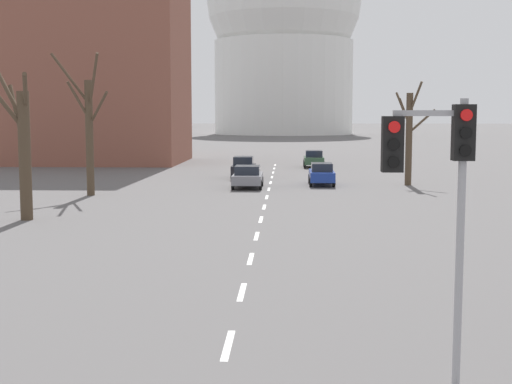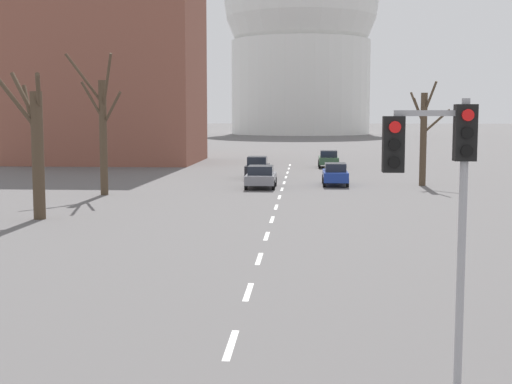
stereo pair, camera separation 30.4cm
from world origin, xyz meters
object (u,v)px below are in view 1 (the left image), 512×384
Objects in this scene: sedan_near_left at (248,176)px; sedan_mid_centre at (314,159)px; sedan_far_left at (322,174)px; traffic_signal_near_right at (438,171)px; sedan_near_right at (244,167)px.

sedan_mid_centre is at bearing 75.04° from sedan_near_left.
sedan_mid_centre is 16.69m from sedan_far_left.
sedan_near_left is at bearing 98.66° from traffic_signal_near_right.
sedan_far_left is at bearing 22.73° from sedan_near_left.
sedan_near_left is (-5.24, 34.36, -3.07)m from traffic_signal_near_right.
traffic_signal_near_right is 1.22× the size of sedan_near_left.
sedan_mid_centre is (5.73, 11.70, -0.03)m from sedan_near_right.
sedan_far_left is at bearing 90.44° from traffic_signal_near_right.
sedan_near_right is 1.00× the size of sedan_mid_centre.
sedan_near_left is 7.10m from sedan_near_right.
sedan_far_left is at bearing -41.33° from sedan_near_right.
sedan_near_right is at bearing -116.08° from sedan_mid_centre.
traffic_signal_near_right is 1.30× the size of sedan_mid_centre.
sedan_near_right is at bearing 95.77° from sedan_near_left.
sedan_near_right is (-5.95, 41.43, -3.00)m from traffic_signal_near_right.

